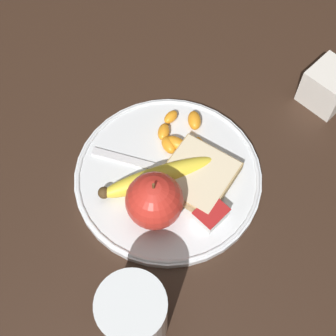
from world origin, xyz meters
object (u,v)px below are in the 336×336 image
object	(u,v)px
plate	(168,176)
juice_glass	(134,315)
jam_packet	(211,214)
bread_slice	(198,176)
condiment_caddy	(328,86)
fork	(165,170)
apple	(154,201)
banana	(156,176)

from	to	relation	value
plate	juice_glass	world-z (taller)	juice_glass
plate	jam_packet	distance (m)	0.09
juice_glass	bread_slice	bearing A→B (deg)	22.80
plate	bread_slice	size ratio (longest dim) A/B	2.35
juice_glass	condiment_caddy	xyz separation A→B (m)	(0.47, 0.05, -0.02)
bread_slice	juice_glass	bearing A→B (deg)	-157.20
condiment_caddy	fork	bearing A→B (deg)	163.84
apple	condiment_caddy	xyz separation A→B (m)	(0.35, -0.04, -0.02)
jam_packet	apple	bearing A→B (deg)	130.18
banana	condiment_caddy	world-z (taller)	condiment_caddy
apple	bread_slice	world-z (taller)	apple
plate	fork	size ratio (longest dim) A/B	1.55
apple	juice_glass	bearing A→B (deg)	-143.27
apple	jam_packet	bearing A→B (deg)	-49.82
fork	condiment_caddy	size ratio (longest dim) A/B	2.68
apple	banana	size ratio (longest dim) A/B	0.52
bread_slice	fork	world-z (taller)	bread_slice
plate	apple	world-z (taller)	apple
juice_glass	banana	distance (m)	0.21
juice_glass	jam_packet	world-z (taller)	juice_glass
juice_glass	fork	world-z (taller)	juice_glass
banana	fork	distance (m)	0.03
juice_glass	bread_slice	distance (m)	0.23
banana	bread_slice	world-z (taller)	banana
apple	jam_packet	size ratio (longest dim) A/B	2.06
banana	condiment_caddy	distance (m)	0.32
apple	condiment_caddy	bearing A→B (deg)	-7.30
apple	bread_slice	xyz separation A→B (m)	(0.08, -0.01, -0.03)
juice_glass	banana	bearing A→B (deg)	38.38
apple	fork	bearing A→B (deg)	34.02
banana	condiment_caddy	size ratio (longest dim) A/B	2.56
banana	condiment_caddy	bearing A→B (deg)	-14.30
plate	juice_glass	bearing A→B (deg)	-145.67
plate	apple	distance (m)	0.08
apple	jam_packet	distance (m)	0.09
apple	condiment_caddy	world-z (taller)	apple
condiment_caddy	jam_packet	bearing A→B (deg)	-176.85
plate	condiment_caddy	bearing A→B (deg)	-14.60
juice_glass	jam_packet	size ratio (longest dim) A/B	2.48
plate	jam_packet	bearing A→B (deg)	-93.54
plate	banana	size ratio (longest dim) A/B	1.63
fork	bread_slice	bearing A→B (deg)	-0.20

